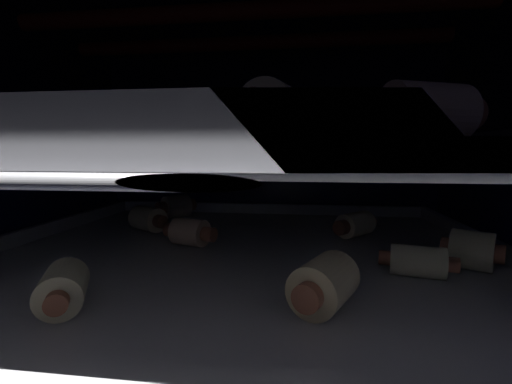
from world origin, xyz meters
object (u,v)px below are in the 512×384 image
(pig_in_blanket_upper_1, at_px, (223,136))
(pig_in_blanket_upper_6, at_px, (175,134))
(heating_element, at_px, (240,11))
(pig_in_blanket_lower_7, at_px, (190,232))
(pig_in_blanket_lower_6, at_px, (148,219))
(pig_in_blanket_upper_5, at_px, (82,133))
(pig_in_blanket_upper_0, at_px, (306,137))
(oven_rack_lower, at_px, (242,263))
(pig_in_blanket_lower_4, at_px, (176,206))
(pig_in_blanket_upper_4, at_px, (276,112))
(oven_rack_upper, at_px, (241,161))
(baking_tray_lower, at_px, (242,255))
(pig_in_blanket_upper_3, at_px, (370,138))
(pig_in_blanket_upper_7, at_px, (385,123))
(baking_tray_upper, at_px, (241,151))
(pig_in_blanket_lower_3, at_px, (418,261))
(pig_in_blanket_upper_2, at_px, (202,121))
(pig_in_blanket_lower_2, at_px, (63,288))
(pig_in_blanket_lower_1, at_px, (355,224))
(pig_in_blanket_upper_8, at_px, (426,112))
(pig_in_blanket_lower_0, at_px, (472,250))
(pig_in_blanket_lower_5, at_px, (324,284))
(pig_in_blanket_upper_10, at_px, (177,130))

(pig_in_blanket_upper_1, distance_m, pig_in_blanket_upper_6, 0.16)
(heating_element, distance_m, pig_in_blanket_lower_7, 0.21)
(pig_in_blanket_lower_6, relative_size, pig_in_blanket_upper_5, 1.37)
(pig_in_blanket_upper_0, relative_size, pig_in_blanket_upper_5, 1.30)
(oven_rack_lower, relative_size, pig_in_blanket_lower_6, 8.53)
(heating_element, xyz_separation_m, pig_in_blanket_lower_4, (-0.12, 0.16, -0.20))
(pig_in_blanket_lower_6, xyz_separation_m, pig_in_blanket_upper_5, (-0.02, -0.09, 0.10))
(pig_in_blanket_lower_7, distance_m, pig_in_blanket_upper_0, 0.21)
(pig_in_blanket_lower_6, xyz_separation_m, pig_in_blanket_upper_4, (0.17, -0.24, 0.10))
(oven_rack_upper, bearing_deg, pig_in_blanket_lower_6, 149.33)
(pig_in_blanket_lower_6, relative_size, pig_in_blanket_upper_4, 1.10)
(baking_tray_lower, distance_m, pig_in_blanket_upper_3, 0.26)
(oven_rack_lower, relative_size, pig_in_blanket_upper_7, 8.21)
(pig_in_blanket_upper_3, bearing_deg, baking_tray_upper, -129.71)
(pig_in_blanket_lower_3, relative_size, pig_in_blanket_upper_2, 0.98)
(pig_in_blanket_lower_2, height_order, pig_in_blanket_upper_0, pig_in_blanket_upper_0)
(pig_in_blanket_lower_1, bearing_deg, pig_in_blanket_upper_6, -163.26)
(pig_in_blanket_lower_2, relative_size, baking_tray_upper, 0.11)
(pig_in_blanket_upper_4, bearing_deg, pig_in_blanket_lower_7, 119.16)
(pig_in_blanket_lower_7, distance_m, pig_in_blanket_upper_3, 0.27)
(pig_in_blanket_upper_8, bearing_deg, pig_in_blanket_upper_5, 152.15)
(heating_element, xyz_separation_m, pig_in_blanket_lower_6, (-0.13, 0.08, -0.20))
(baking_tray_upper, bearing_deg, pig_in_blanket_upper_7, -18.22)
(pig_in_blanket_lower_3, height_order, pig_in_blanket_lower_7, pig_in_blanket_lower_7)
(oven_rack_lower, relative_size, baking_tray_upper, 1.06)
(baking_tray_lower, xyz_separation_m, pig_in_blanket_lower_3, (0.14, -0.04, 0.01))
(pig_in_blanket_upper_3, distance_m, pig_in_blanket_upper_4, 0.35)
(pig_in_blanket_lower_6, relative_size, pig_in_blanket_upper_7, 0.96)
(pig_in_blanket_upper_3, bearing_deg, pig_in_blanket_upper_4, -106.87)
(heating_element, height_order, pig_in_blanket_upper_5, heating_element)
(pig_in_blanket_lower_1, xyz_separation_m, pig_in_blanket_upper_2, (-0.12, -0.20, 0.10))
(pig_in_blanket_lower_2, relative_size, pig_in_blanket_upper_2, 0.91)
(pig_in_blanket_upper_7, bearing_deg, pig_in_blanket_upper_8, -93.68)
(baking_tray_lower, relative_size, pig_in_blanket_lower_0, 10.16)
(pig_in_blanket_lower_1, bearing_deg, baking_tray_lower, -145.28)
(heating_element, height_order, pig_in_blanket_lower_4, heating_element)
(pig_in_blanket_lower_3, height_order, pig_in_blanket_upper_4, pig_in_blanket_upper_4)
(pig_in_blanket_upper_2, height_order, pig_in_blanket_upper_3, pig_in_blanket_upper_3)
(pig_in_blanket_upper_3, distance_m, pig_in_blanket_upper_5, 0.35)
(pig_in_blanket_lower_0, bearing_deg, pig_in_blanket_lower_5, -144.25)
(pig_in_blanket_upper_8, bearing_deg, pig_in_blanket_upper_1, 116.77)
(pig_in_blanket_lower_7, bearing_deg, pig_in_blanket_upper_2, -68.53)
(baking_tray_upper, height_order, pig_in_blanket_upper_2, pig_in_blanket_upper_2)
(oven_rack_lower, relative_size, pig_in_blanket_lower_2, 9.42)
(oven_rack_lower, height_order, pig_in_blanket_upper_5, pig_in_blanket_upper_5)
(pig_in_blanket_lower_2, relative_size, pig_in_blanket_lower_5, 0.92)
(pig_in_blanket_lower_2, xyz_separation_m, pig_in_blanket_upper_10, (0.04, 0.10, 0.10))
(pig_in_blanket_lower_0, distance_m, pig_in_blanket_upper_6, 0.28)
(pig_in_blanket_lower_1, height_order, pig_in_blanket_lower_6, pig_in_blanket_lower_6)
(pig_in_blanket_upper_4, height_order, pig_in_blanket_upper_6, same)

